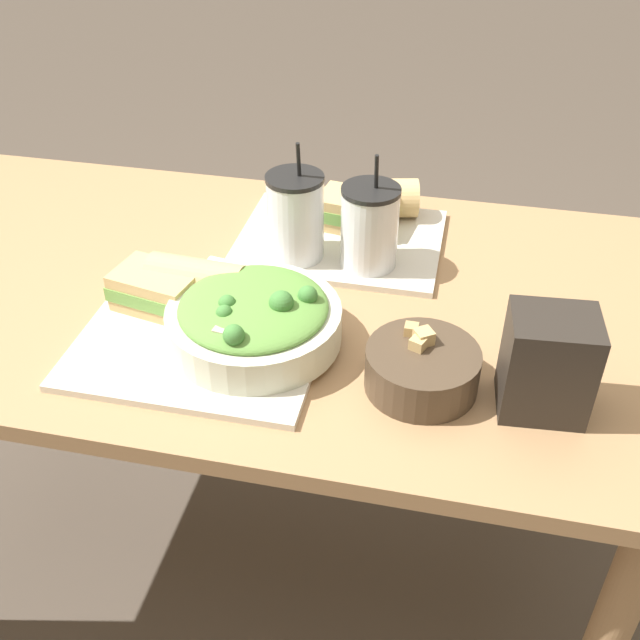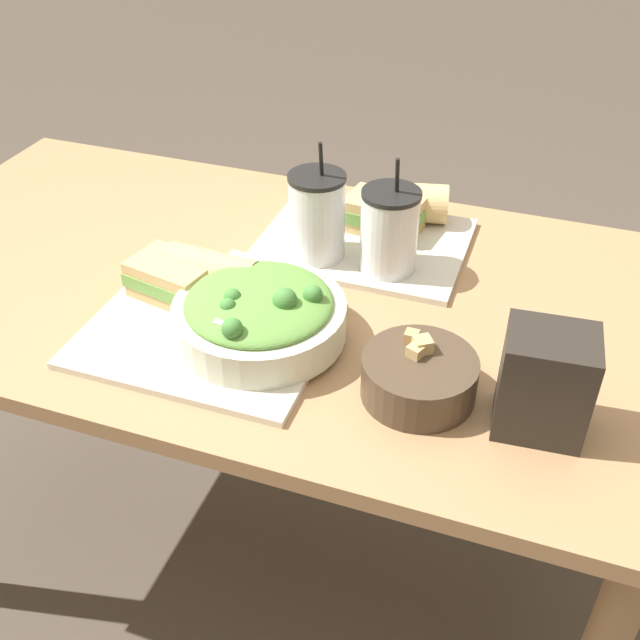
{
  "view_description": "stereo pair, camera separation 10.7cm",
  "coord_description": "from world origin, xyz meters",
  "px_view_note": "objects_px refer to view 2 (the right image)",
  "views": [
    {
      "loc": [
        0.38,
        -1.03,
        1.51
      ],
      "look_at": [
        0.19,
        -0.19,
        0.87
      ],
      "focal_mm": 42.0,
      "sensor_mm": 36.0,
      "label": 1
    },
    {
      "loc": [
        0.48,
        -1.0,
        1.51
      ],
      "look_at": [
        0.19,
        -0.19,
        0.87
      ],
      "focal_mm": 42.0,
      "sensor_mm": 36.0,
      "label": 2
    }
  ],
  "objects_px": {
    "salad_bowl": "(260,314)",
    "soup_bowl": "(419,376)",
    "baguette_far": "(418,203)",
    "drink_cup_dark": "(317,218)",
    "napkin_folded": "(255,279)",
    "drink_cup_red": "(389,233)",
    "chip_bag": "(545,382)",
    "sandwich_near": "(173,278)",
    "baguette_near": "(212,273)",
    "sandwich_far": "(383,214)"
  },
  "relations": [
    {
      "from": "salad_bowl",
      "to": "soup_bowl",
      "type": "relative_size",
      "value": 1.63
    },
    {
      "from": "baguette_far",
      "to": "drink_cup_dark",
      "type": "bearing_deg",
      "value": 129.83
    },
    {
      "from": "salad_bowl",
      "to": "napkin_folded",
      "type": "xyz_separation_m",
      "value": [
        -0.08,
        0.15,
        -0.05
      ]
    },
    {
      "from": "salad_bowl",
      "to": "napkin_folded",
      "type": "height_order",
      "value": "salad_bowl"
    },
    {
      "from": "napkin_folded",
      "to": "salad_bowl",
      "type": "bearing_deg",
      "value": -63.53
    },
    {
      "from": "drink_cup_red",
      "to": "chip_bag",
      "type": "distance_m",
      "value": 0.42
    },
    {
      "from": "drink_cup_red",
      "to": "soup_bowl",
      "type": "bearing_deg",
      "value": -66.81
    },
    {
      "from": "salad_bowl",
      "to": "baguette_far",
      "type": "distance_m",
      "value": 0.46
    },
    {
      "from": "sandwich_near",
      "to": "baguette_near",
      "type": "distance_m",
      "value": 0.07
    },
    {
      "from": "chip_bag",
      "to": "napkin_folded",
      "type": "height_order",
      "value": "chip_bag"
    },
    {
      "from": "drink_cup_red",
      "to": "chip_bag",
      "type": "bearing_deg",
      "value": -45.7
    },
    {
      "from": "salad_bowl",
      "to": "chip_bag",
      "type": "distance_m",
      "value": 0.43
    },
    {
      "from": "soup_bowl",
      "to": "baguette_far",
      "type": "bearing_deg",
      "value": 103.76
    },
    {
      "from": "salad_bowl",
      "to": "soup_bowl",
      "type": "xyz_separation_m",
      "value": [
        0.26,
        -0.04,
        -0.02
      ]
    },
    {
      "from": "salad_bowl",
      "to": "chip_bag",
      "type": "relative_size",
      "value": 1.76
    },
    {
      "from": "napkin_folded",
      "to": "baguette_near",
      "type": "bearing_deg",
      "value": -120.93
    },
    {
      "from": "soup_bowl",
      "to": "sandwich_far",
      "type": "xyz_separation_m",
      "value": [
        -0.17,
        0.42,
        0.01
      ]
    },
    {
      "from": "sandwich_far",
      "to": "napkin_folded",
      "type": "distance_m",
      "value": 0.29
    },
    {
      "from": "sandwich_far",
      "to": "soup_bowl",
      "type": "bearing_deg",
      "value": -59.19
    },
    {
      "from": "drink_cup_dark",
      "to": "napkin_folded",
      "type": "height_order",
      "value": "drink_cup_dark"
    },
    {
      "from": "sandwich_near",
      "to": "baguette_far",
      "type": "xyz_separation_m",
      "value": [
        0.33,
        0.38,
        0.01
      ]
    },
    {
      "from": "soup_bowl",
      "to": "salad_bowl",
      "type": "bearing_deg",
      "value": 171.22
    },
    {
      "from": "drink_cup_red",
      "to": "napkin_folded",
      "type": "height_order",
      "value": "drink_cup_red"
    },
    {
      "from": "soup_bowl",
      "to": "drink_cup_dark",
      "type": "relative_size",
      "value": 0.75
    },
    {
      "from": "drink_cup_dark",
      "to": "napkin_folded",
      "type": "bearing_deg",
      "value": -128.29
    },
    {
      "from": "baguette_near",
      "to": "drink_cup_red",
      "type": "xyz_separation_m",
      "value": [
        0.26,
        0.17,
        0.03
      ]
    },
    {
      "from": "sandwich_far",
      "to": "salad_bowl",
      "type": "bearing_deg",
      "value": -94.62
    },
    {
      "from": "baguette_near",
      "to": "drink_cup_red",
      "type": "height_order",
      "value": "drink_cup_red"
    },
    {
      "from": "soup_bowl",
      "to": "chip_bag",
      "type": "distance_m",
      "value": 0.17
    },
    {
      "from": "drink_cup_dark",
      "to": "sandwich_far",
      "type": "bearing_deg",
      "value": 55.32
    },
    {
      "from": "drink_cup_dark",
      "to": "drink_cup_red",
      "type": "xyz_separation_m",
      "value": [
        0.13,
        -0.0,
        -0.0
      ]
    },
    {
      "from": "soup_bowl",
      "to": "baguette_near",
      "type": "distance_m",
      "value": 0.4
    },
    {
      "from": "sandwich_near",
      "to": "drink_cup_dark",
      "type": "height_order",
      "value": "drink_cup_dark"
    },
    {
      "from": "baguette_near",
      "to": "napkin_folded",
      "type": "xyz_separation_m",
      "value": [
        0.04,
        0.07,
        -0.05
      ]
    },
    {
      "from": "sandwich_near",
      "to": "chip_bag",
      "type": "height_order",
      "value": "chip_bag"
    },
    {
      "from": "salad_bowl",
      "to": "drink_cup_red",
      "type": "distance_m",
      "value": 0.29
    },
    {
      "from": "salad_bowl",
      "to": "baguette_far",
      "type": "bearing_deg",
      "value": 71.71
    },
    {
      "from": "baguette_far",
      "to": "napkin_folded",
      "type": "xyz_separation_m",
      "value": [
        -0.22,
        -0.28,
        -0.05
      ]
    },
    {
      "from": "sandwich_near",
      "to": "chip_bag",
      "type": "relative_size",
      "value": 1.02
    },
    {
      "from": "sandwich_near",
      "to": "drink_cup_dark",
      "type": "distance_m",
      "value": 0.28
    },
    {
      "from": "salad_bowl",
      "to": "drink_cup_red",
      "type": "bearing_deg",
      "value": 62.07
    },
    {
      "from": "baguette_near",
      "to": "sandwich_far",
      "type": "height_order",
      "value": "baguette_near"
    },
    {
      "from": "salad_bowl",
      "to": "sandwich_near",
      "type": "distance_m",
      "value": 0.19
    },
    {
      "from": "sandwich_near",
      "to": "drink_cup_red",
      "type": "bearing_deg",
      "value": 43.83
    },
    {
      "from": "sandwich_near",
      "to": "drink_cup_dark",
      "type": "relative_size",
      "value": 0.71
    },
    {
      "from": "salad_bowl",
      "to": "baguette_far",
      "type": "height_order",
      "value": "salad_bowl"
    },
    {
      "from": "sandwich_far",
      "to": "baguette_far",
      "type": "height_order",
      "value": "baguette_far"
    },
    {
      "from": "sandwich_far",
      "to": "drink_cup_dark",
      "type": "height_order",
      "value": "drink_cup_dark"
    },
    {
      "from": "baguette_far",
      "to": "sandwich_near",
      "type": "bearing_deg",
      "value": 127.38
    },
    {
      "from": "napkin_folded",
      "to": "sandwich_far",
      "type": "bearing_deg",
      "value": 53.67
    }
  ]
}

